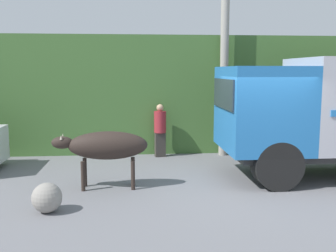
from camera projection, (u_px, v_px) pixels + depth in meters
ground_plane at (253, 189)px, 8.81m from camera, size 60.00×60.00×0.00m
hillside_embankment at (202, 91)px, 15.32m from camera, size 32.00×5.93×3.73m
building_backdrop at (20, 104)px, 13.29m from camera, size 4.47×2.70×2.99m
brown_cow at (106, 146)px, 8.75m from camera, size 2.12×0.63×1.30m
pedestrian_on_hill at (160, 128)px, 12.02m from camera, size 0.42×0.42×1.62m
utility_pole at (224, 53)px, 11.95m from camera, size 0.90×0.25×6.13m
roadside_rock at (47, 198)px, 7.32m from camera, size 0.56×0.56×0.56m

